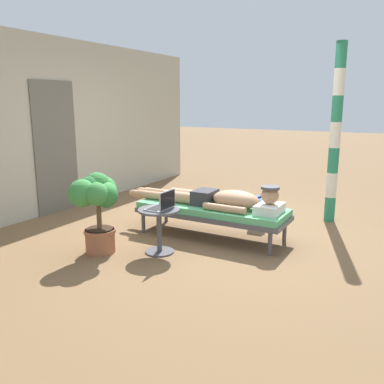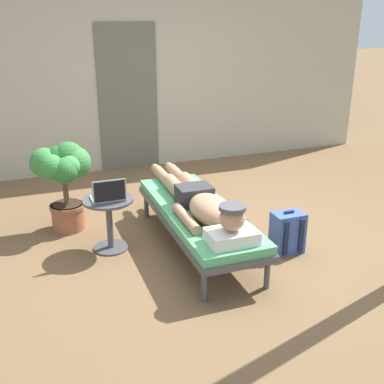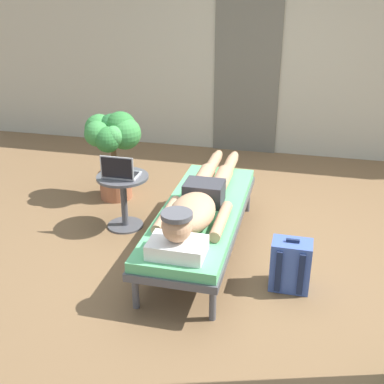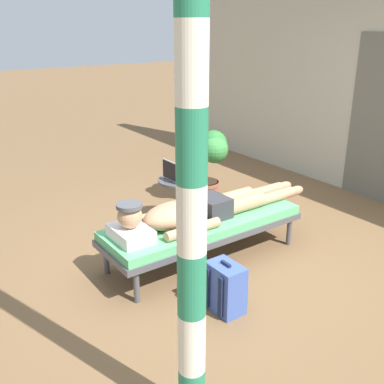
{
  "view_description": "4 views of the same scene",
  "coord_description": "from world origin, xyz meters",
  "px_view_note": "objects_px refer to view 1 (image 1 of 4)",
  "views": [
    {
      "loc": [
        -4.78,
        -2.39,
        1.73
      ],
      "look_at": [
        -0.4,
        0.06,
        0.62
      ],
      "focal_mm": 38.43,
      "sensor_mm": 36.0,
      "label": 1
    },
    {
      "loc": [
        -1.7,
        -4.07,
        2.21
      ],
      "look_at": [
        -0.24,
        -0.09,
        0.58
      ],
      "focal_mm": 44.89,
      "sensor_mm": 36.0,
      "label": 2
    },
    {
      "loc": [
        0.61,
        -3.75,
        2.24
      ],
      "look_at": [
        -0.3,
        -0.04,
        0.52
      ],
      "focal_mm": 45.98,
      "sensor_mm": 36.0,
      "label": 3
    },
    {
      "loc": [
        2.92,
        -2.46,
        2.15
      ],
      "look_at": [
        -0.37,
        -0.12,
        0.63
      ],
      "focal_mm": 42.35,
      "sensor_mm": 36.0,
      "label": 4
    }
  ],
  "objects_px": {
    "potted_plant": "(97,200)",
    "porch_post": "(335,135)",
    "laptop": "(163,205)",
    "backpack": "(259,212)",
    "side_table": "(159,223)",
    "person_reclining": "(219,199)",
    "lounge_chair": "(212,211)"
  },
  "relations": [
    {
      "from": "person_reclining",
      "to": "backpack",
      "type": "distance_m",
      "value": 0.88
    },
    {
      "from": "backpack",
      "to": "laptop",
      "type": "bearing_deg",
      "value": 159.72
    },
    {
      "from": "person_reclining",
      "to": "porch_post",
      "type": "distance_m",
      "value": 2.0
    },
    {
      "from": "side_table",
      "to": "person_reclining",
      "type": "bearing_deg",
      "value": -24.81
    },
    {
      "from": "laptop",
      "to": "side_table",
      "type": "bearing_deg",
      "value": 90.0
    },
    {
      "from": "porch_post",
      "to": "side_table",
      "type": "bearing_deg",
      "value": 147.42
    },
    {
      "from": "side_table",
      "to": "potted_plant",
      "type": "xyz_separation_m",
      "value": [
        -0.34,
        0.62,
        0.27
      ]
    },
    {
      "from": "laptop",
      "to": "porch_post",
      "type": "distance_m",
      "value": 2.79
    },
    {
      "from": "potted_plant",
      "to": "porch_post",
      "type": "xyz_separation_m",
      "value": [
        2.64,
        -2.09,
        0.63
      ]
    },
    {
      "from": "side_table",
      "to": "porch_post",
      "type": "xyz_separation_m",
      "value": [
        2.3,
        -1.47,
        0.91
      ]
    },
    {
      "from": "side_table",
      "to": "laptop",
      "type": "height_order",
      "value": "laptop"
    },
    {
      "from": "backpack",
      "to": "porch_post",
      "type": "height_order",
      "value": "porch_post"
    },
    {
      "from": "backpack",
      "to": "potted_plant",
      "type": "xyz_separation_m",
      "value": [
        -1.92,
        1.26,
        0.43
      ]
    },
    {
      "from": "laptop",
      "to": "lounge_chair",
      "type": "bearing_deg",
      "value": -15.56
    },
    {
      "from": "lounge_chair",
      "to": "person_reclining",
      "type": "bearing_deg",
      "value": -90.0
    },
    {
      "from": "laptop",
      "to": "backpack",
      "type": "height_order",
      "value": "laptop"
    },
    {
      "from": "person_reclining",
      "to": "laptop",
      "type": "bearing_deg",
      "value": 158.25
    },
    {
      "from": "potted_plant",
      "to": "porch_post",
      "type": "height_order",
      "value": "porch_post"
    },
    {
      "from": "person_reclining",
      "to": "side_table",
      "type": "distance_m",
      "value": 0.9
    },
    {
      "from": "lounge_chair",
      "to": "backpack",
      "type": "distance_m",
      "value": 0.87
    },
    {
      "from": "backpack",
      "to": "side_table",
      "type": "bearing_deg",
      "value": 158.11
    },
    {
      "from": "backpack",
      "to": "porch_post",
      "type": "relative_size",
      "value": 0.17
    },
    {
      "from": "potted_plant",
      "to": "laptop",
      "type": "bearing_deg",
      "value": -63.43
    },
    {
      "from": "lounge_chair",
      "to": "backpack",
      "type": "relative_size",
      "value": 4.64
    },
    {
      "from": "laptop",
      "to": "porch_post",
      "type": "height_order",
      "value": "porch_post"
    },
    {
      "from": "porch_post",
      "to": "laptop",
      "type": "bearing_deg",
      "value": 148.33
    },
    {
      "from": "person_reclining",
      "to": "backpack",
      "type": "relative_size",
      "value": 5.12
    },
    {
      "from": "side_table",
      "to": "backpack",
      "type": "height_order",
      "value": "side_table"
    },
    {
      "from": "potted_plant",
      "to": "porch_post",
      "type": "distance_m",
      "value": 3.42
    },
    {
      "from": "backpack",
      "to": "person_reclining",
      "type": "bearing_deg",
      "value": 161.27
    },
    {
      "from": "lounge_chair",
      "to": "side_table",
      "type": "relative_size",
      "value": 3.76
    },
    {
      "from": "potted_plant",
      "to": "person_reclining",
      "type": "bearing_deg",
      "value": -41.01
    }
  ]
}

